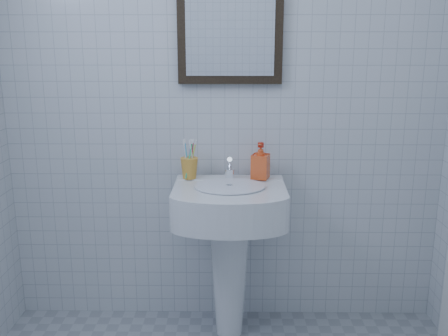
{
  "coord_description": "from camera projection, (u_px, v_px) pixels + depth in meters",
  "views": [
    {
      "loc": [
        0.03,
        -1.26,
        1.43
      ],
      "look_at": [
        0.0,
        0.86,
        0.9
      ],
      "focal_mm": 40.0,
      "sensor_mm": 36.0,
      "label": 1
    }
  ],
  "objects": [
    {
      "name": "soap_dispenser",
      "position": [
        260.0,
        161.0,
        2.41
      ],
      "size": [
        0.1,
        0.1,
        0.18
      ],
      "primitive_type": "imported",
      "rotation": [
        0.0,
        0.0,
        -0.3
      ],
      "color": "red",
      "rests_on": "washbasin"
    },
    {
      "name": "wall_mirror",
      "position": [
        230.0,
        17.0,
        2.34
      ],
      "size": [
        0.5,
        0.04,
        0.62
      ],
      "color": "black",
      "rests_on": "wall_back"
    },
    {
      "name": "washbasin",
      "position": [
        229.0,
        235.0,
        2.4
      ],
      "size": [
        0.52,
        0.38,
        0.8
      ],
      "color": "white",
      "rests_on": "ground"
    },
    {
      "name": "wall_back",
      "position": [
        225.0,
        81.0,
        2.43
      ],
      "size": [
        2.2,
        0.02,
        2.5
      ],
      "primitive_type": "cube",
      "color": "silver",
      "rests_on": "ground"
    },
    {
      "name": "faucet",
      "position": [
        230.0,
        169.0,
        2.41
      ],
      "size": [
        0.05,
        0.1,
        0.12
      ],
      "color": "white",
      "rests_on": "washbasin"
    },
    {
      "name": "toothbrush_cup",
      "position": [
        189.0,
        168.0,
        2.42
      ],
      "size": [
        0.11,
        0.11,
        0.1
      ],
      "primitive_type": null,
      "rotation": [
        0.0,
        0.0,
        0.34
      ],
      "color": "gold",
      "rests_on": "washbasin"
    }
  ]
}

